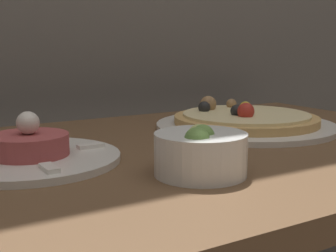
# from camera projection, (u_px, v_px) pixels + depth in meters

# --- Properties ---
(dining_table) EXTENTS (1.21, 0.67, 0.76)m
(dining_table) POSITION_uv_depth(u_px,v_px,m) (145.00, 224.00, 0.75)
(dining_table) COLOR brown
(dining_table) RESTS_ON ground_plane
(pizza_plate) EXTENTS (0.35, 0.35, 0.06)m
(pizza_plate) POSITION_uv_depth(u_px,v_px,m) (245.00, 121.00, 0.92)
(pizza_plate) COLOR silver
(pizza_plate) RESTS_ON dining_table
(tartare_plate) EXTENTS (0.26, 0.26, 0.07)m
(tartare_plate) POSITION_uv_depth(u_px,v_px,m) (30.00, 153.00, 0.66)
(tartare_plate) COLOR silver
(tartare_plate) RESTS_ON dining_table
(small_bowl) EXTENTS (0.12, 0.12, 0.07)m
(small_bowl) POSITION_uv_depth(u_px,v_px,m) (201.00, 152.00, 0.59)
(small_bowl) COLOR white
(small_bowl) RESTS_ON dining_table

